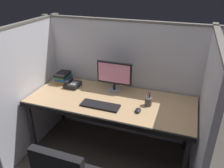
{
  "coord_description": "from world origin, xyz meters",
  "views": [
    {
      "loc": [
        0.77,
        -1.8,
        2.03
      ],
      "look_at": [
        0.0,
        0.35,
        0.92
      ],
      "focal_mm": 35.88,
      "sensor_mm": 36.0,
      "label": 1
    }
  ],
  "objects": [
    {
      "name": "cubicle_partition_right",
      "position": [
        0.99,
        0.2,
        0.79
      ],
      "size": [
        0.06,
        1.41,
        1.57
      ],
      "color": "silver",
      "rests_on": "ground"
    },
    {
      "name": "monitor_center",
      "position": [
        -0.04,
        0.53,
        0.96
      ],
      "size": [
        0.43,
        0.17,
        0.37
      ],
      "color": "gray",
      "rests_on": "desk"
    },
    {
      "name": "computer_mouse",
      "position": [
        0.36,
        0.16,
        0.76
      ],
      "size": [
        0.06,
        0.1,
        0.04
      ],
      "color": "black",
      "rests_on": "desk"
    },
    {
      "name": "keyboard_main",
      "position": [
        -0.06,
        0.13,
        0.75
      ],
      "size": [
        0.43,
        0.15,
        0.02
      ],
      "primitive_type": "cube",
      "color": "black",
      "rests_on": "desk"
    },
    {
      "name": "cubicle_partition_left",
      "position": [
        -0.99,
        0.2,
        0.79
      ],
      "size": [
        0.06,
        1.41,
        1.57
      ],
      "color": "silver",
      "rests_on": "ground"
    },
    {
      "name": "cubicle_partition_rear",
      "position": [
        0.0,
        0.74,
        0.79
      ],
      "size": [
        2.21,
        0.06,
        1.57
      ],
      "color": "silver",
      "rests_on": "ground"
    },
    {
      "name": "desk_phone",
      "position": [
        -0.58,
        0.46,
        0.77
      ],
      "size": [
        0.17,
        0.19,
        0.09
      ],
      "color": "black",
      "rests_on": "desk"
    },
    {
      "name": "desk",
      "position": [
        0.0,
        0.29,
        0.69
      ],
      "size": [
        1.9,
        0.8,
        0.74
      ],
      "color": "tan",
      "rests_on": "ground"
    },
    {
      "name": "ground_plane",
      "position": [
        0.0,
        0.0,
        0.0
      ],
      "size": [
        8.0,
        8.0,
        0.0
      ],
      "primitive_type": "plane",
      "color": "#423D38"
    },
    {
      "name": "pen_cup",
      "position": [
        0.43,
        0.32,
        0.79
      ],
      "size": [
        0.08,
        0.08,
        0.17
      ],
      "color": "#4C4742",
      "rests_on": "desk"
    },
    {
      "name": "book_stack",
      "position": [
        -0.76,
        0.54,
        0.81
      ],
      "size": [
        0.16,
        0.23,
        0.14
      ],
      "color": "olive",
      "rests_on": "desk"
    }
  ]
}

